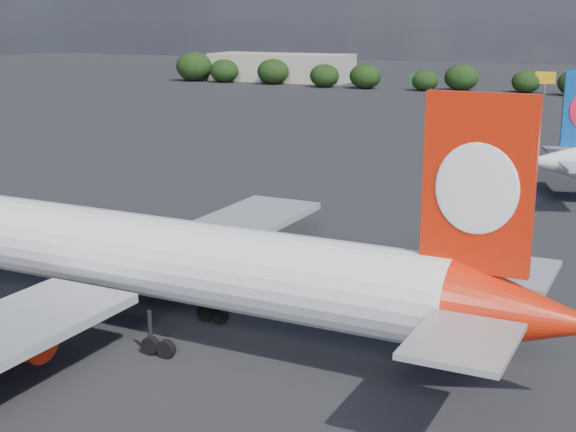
% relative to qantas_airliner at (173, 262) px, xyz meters
% --- Properties ---
extents(ground, '(500.00, 500.00, 0.00)m').
position_rel_qantas_airliner_xyz_m(ground, '(-9.12, 49.74, -4.83)').
color(ground, black).
rests_on(ground, ground).
extents(qantas_airliner, '(48.55, 46.13, 15.85)m').
position_rel_qantas_airliner_xyz_m(qantas_airliner, '(0.00, 0.00, 0.00)').
color(qantas_airliner, white).
rests_on(qantas_airliner, ground).
extents(terminal_building, '(42.00, 16.00, 8.00)m').
position_rel_qantas_airliner_xyz_m(terminal_building, '(-74.12, 181.74, -0.83)').
color(terminal_building, gray).
rests_on(terminal_building, ground).
extents(highway_sign, '(6.00, 0.30, 4.50)m').
position_rel_qantas_airliner_xyz_m(highway_sign, '(-27.12, 165.74, -1.70)').
color(highway_sign, '#13612A').
rests_on(highway_sign, ground).
extents(billboard_yellow, '(5.00, 0.30, 5.50)m').
position_rel_qantas_airliner_xyz_m(billboard_yellow, '(2.88, 171.74, -0.96)').
color(billboard_yellow, yellow).
rests_on(billboard_yellow, ground).
extents(horizon_treeline, '(200.24, 14.60, 8.63)m').
position_rel_qantas_airliner_xyz_m(horizon_treeline, '(-8.74, 169.93, -1.29)').
color(horizon_treeline, black).
rests_on(horizon_treeline, ground).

